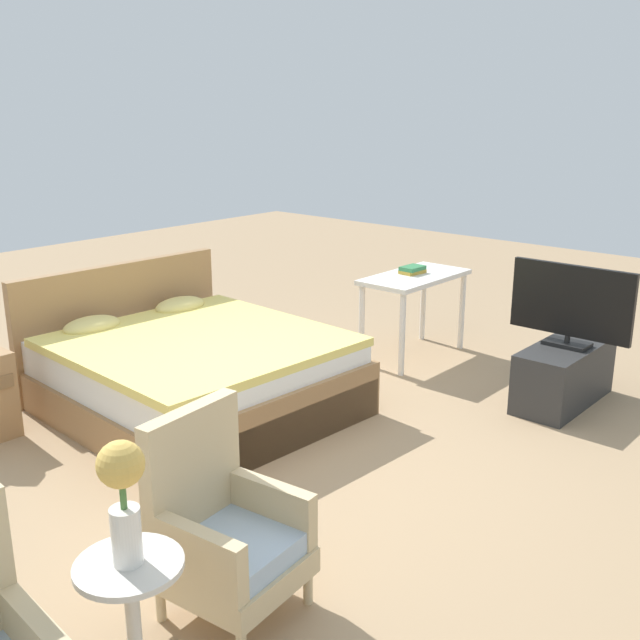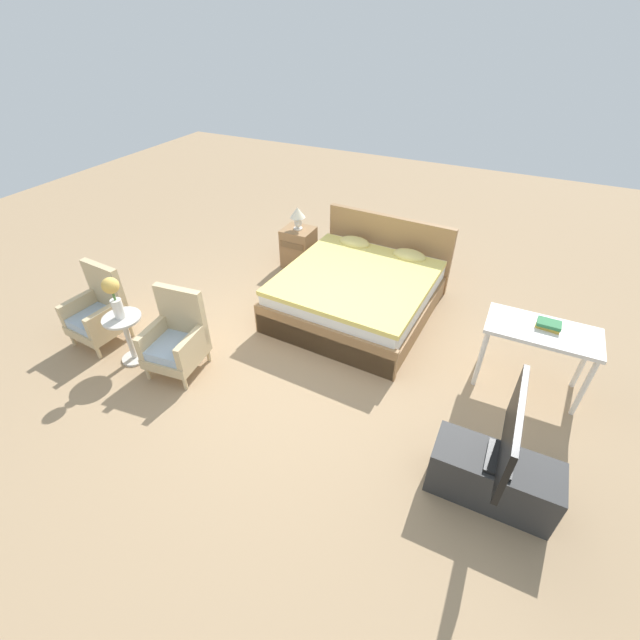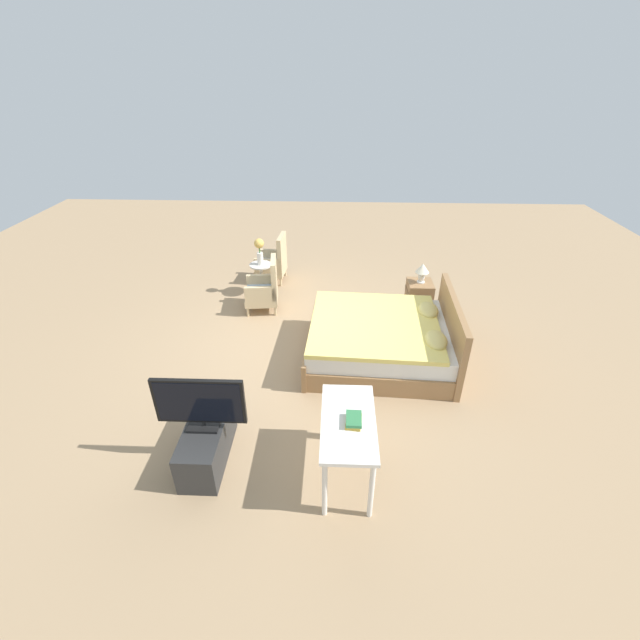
# 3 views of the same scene
# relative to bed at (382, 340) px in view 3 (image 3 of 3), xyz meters

# --- Properties ---
(ground_plane) EXTENTS (16.00, 16.00, 0.00)m
(ground_plane) POSITION_rel_bed_xyz_m (-0.13, -1.17, -0.30)
(ground_plane) COLOR #A38460
(bed) EXTENTS (1.89, 2.09, 0.96)m
(bed) POSITION_rel_bed_xyz_m (0.00, 0.00, 0.00)
(bed) COLOR #997047
(bed) RESTS_ON ground_plane
(armchair_by_window_left) EXTENTS (0.58, 0.58, 0.92)m
(armchair_by_window_left) POSITION_rel_bed_xyz_m (-2.49, -1.87, 0.08)
(armchair_by_window_left) COLOR #CCB284
(armchair_by_window_left) RESTS_ON ground_plane
(armchair_by_window_right) EXTENTS (0.60, 0.60, 0.92)m
(armchair_by_window_right) POSITION_rel_bed_xyz_m (-1.35, -1.87, 0.08)
(armchair_by_window_right) COLOR #CCB284
(armchair_by_window_right) RESTS_ON ground_plane
(side_table) EXTENTS (0.40, 0.40, 0.58)m
(side_table) POSITION_rel_bed_xyz_m (-1.92, -2.01, 0.07)
(side_table) COLOR beige
(side_table) RESTS_ON ground_plane
(flower_vase) EXTENTS (0.17, 0.17, 0.48)m
(flower_vase) POSITION_rel_bed_xyz_m (-1.92, -2.01, 0.58)
(flower_vase) COLOR silver
(flower_vase) RESTS_ON side_table
(nightstand) EXTENTS (0.44, 0.41, 0.60)m
(nightstand) POSITION_rel_bed_xyz_m (-1.26, 0.71, -0.00)
(nightstand) COLOR #997047
(nightstand) RESTS_ON ground_plane
(table_lamp) EXTENTS (0.22, 0.22, 0.33)m
(table_lamp) POSITION_rel_bed_xyz_m (-1.26, 0.71, 0.51)
(table_lamp) COLOR silver
(table_lamp) RESTS_ON nightstand
(tv_stand) EXTENTS (0.96, 0.40, 0.45)m
(tv_stand) POSITION_rel_bed_xyz_m (1.92, -2.00, -0.07)
(tv_stand) COLOR #2D2D2D
(tv_stand) RESTS_ON ground_plane
(tv_flatscreen) EXTENTS (0.20, 0.91, 0.61)m
(tv_flatscreen) POSITION_rel_bed_xyz_m (1.92, -2.00, 0.47)
(tv_flatscreen) COLOR black
(tv_flatscreen) RESTS_ON tv_stand
(vanity_desk) EXTENTS (1.04, 0.52, 0.74)m
(vanity_desk) POSITION_rel_bed_xyz_m (2.08, -0.53, 0.33)
(vanity_desk) COLOR silver
(vanity_desk) RESTS_ON ground_plane
(book_stack) EXTENTS (0.23, 0.17, 0.06)m
(book_stack) POSITION_rel_bed_xyz_m (2.11, -0.49, 0.48)
(book_stack) COLOR #B79333
(book_stack) RESTS_ON vanity_desk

